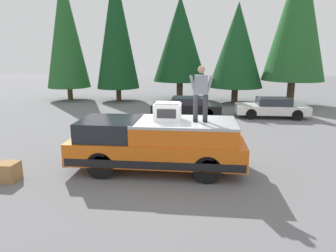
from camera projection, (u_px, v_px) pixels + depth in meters
The scene contains 12 objects.
ground_plane at pixel (163, 168), 10.03m from camera, with size 90.00×90.00×0.00m, color slate.
pickup_truck at pixel (157, 144), 9.72m from camera, with size 2.01×5.54×1.65m.
compressor_unit at pixel (167, 111), 9.53m from camera, with size 0.65×0.84×0.56m.
person_on_truck_bed at pixel (201, 92), 9.18m from camera, with size 0.29×0.72×1.69m.
parked_car_white at pixel (272, 108), 17.88m from camera, with size 1.64×4.10×1.16m.
parked_car_black at pixel (187, 107), 18.19m from camera, with size 1.64×4.10×1.16m.
wooden_crate at pixel (8, 172), 8.99m from camera, with size 0.56×0.56×0.56m, color olive.
conifer_far_left at pixel (298, 15), 20.94m from camera, with size 4.31×4.31×10.86m.
conifer_left at pixel (237, 46), 22.48m from camera, with size 4.03×4.03×7.36m.
conifer_center_left at pixel (180, 39), 23.93m from camera, with size 4.26×4.26×8.07m.
conifer_center_right at pixel (116, 28), 23.13m from camera, with size 3.33×3.33×10.18m.
conifer_right at pixel (65, 30), 23.56m from camera, with size 3.36×3.36×9.90m.
Camera 1 is at (-9.35, -1.15, 3.70)m, focal length 32.42 mm.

